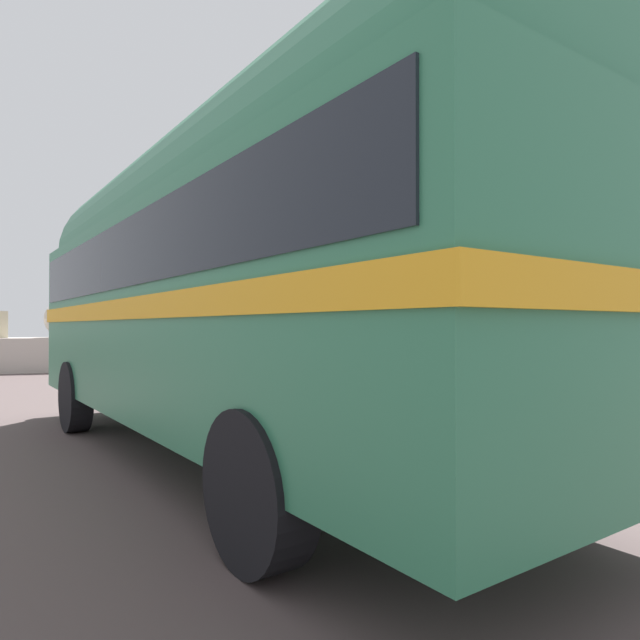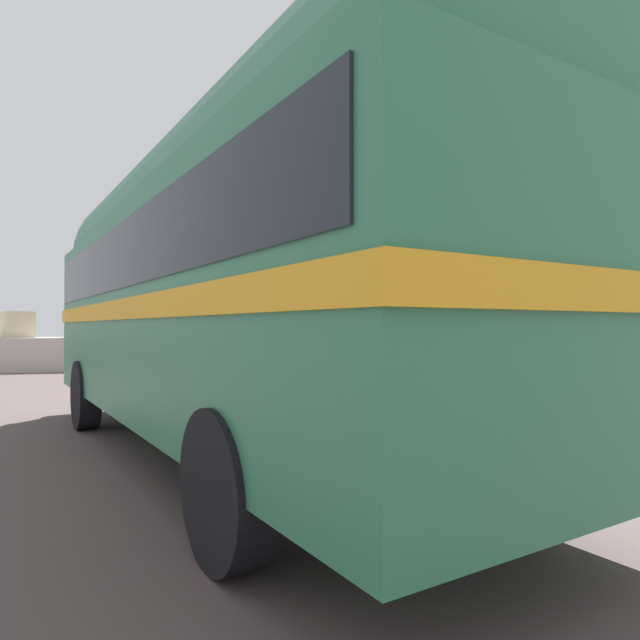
% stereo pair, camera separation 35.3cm
% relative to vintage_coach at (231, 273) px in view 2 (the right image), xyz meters
% --- Properties ---
extents(ground, '(32.00, 26.00, 0.02)m').
position_rel_vintage_coach_xyz_m(ground, '(1.76, 1.71, -2.04)').
color(ground, '#514443').
extents(breakwater, '(31.36, 2.26, 2.42)m').
position_rel_vintage_coach_xyz_m(breakwater, '(2.03, 13.49, -1.32)').
color(breakwater, '#B4A89E').
rests_on(breakwater, ground).
extents(parking_lines, '(7.92, 4.40, 0.01)m').
position_rel_vintage_coach_xyz_m(parking_lines, '(9.32, 5.21, -2.03)').
color(parking_lines, gold).
rests_on(parking_lines, ground).
extents(vintage_coach, '(4.87, 8.91, 3.70)m').
position_rel_vintage_coach_xyz_m(vintage_coach, '(0.00, 0.00, 0.00)').
color(vintage_coach, black).
rests_on(vintage_coach, ground).
extents(parked_car_nearest, '(4.12, 1.76, 1.86)m').
position_rel_vintage_coach_xyz_m(parked_car_nearest, '(6.85, 4.98, -1.08)').
color(parked_car_nearest, black).
rests_on(parked_car_nearest, ground).
extents(parked_car_middle, '(4.17, 1.88, 1.86)m').
position_rel_vintage_coach_xyz_m(parked_car_middle, '(9.41, 5.60, -1.08)').
color(parked_car_middle, black).
rests_on(parked_car_middle, ground).
extents(lamp_post, '(0.82, 0.93, 7.07)m').
position_rel_vintage_coach_xyz_m(lamp_post, '(3.62, 8.86, 1.90)').
color(lamp_post, '#5B5B60').
rests_on(lamp_post, ground).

